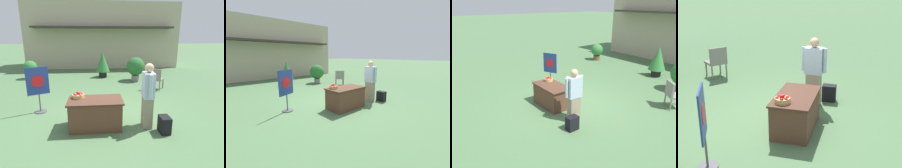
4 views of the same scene
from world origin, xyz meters
The scene contains 7 objects.
ground_plane centered at (0.00, 0.00, 0.00)m, with size 120.00×120.00×0.00m, color #4C7047.
display_table centered at (-0.29, -0.69, 0.38)m, with size 1.38×0.80×0.76m.
apple_basket centered at (-0.72, -0.54, 0.82)m, with size 0.30×0.30×0.16m.
person_visitor centered at (1.04, -0.80, 0.86)m, with size 0.29×0.61×1.68m.
backpack centered at (1.39, -1.14, 0.21)m, with size 0.24×0.34×0.42m.
poster_board centered at (-2.02, 0.40, 0.80)m, with size 0.60×0.36×1.43m.
patio_chair centered at (2.40, 2.50, 0.53)m, with size 0.77×0.77×0.95m.
Camera 4 is at (-5.96, -2.11, 3.12)m, focal length 50.00 mm.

